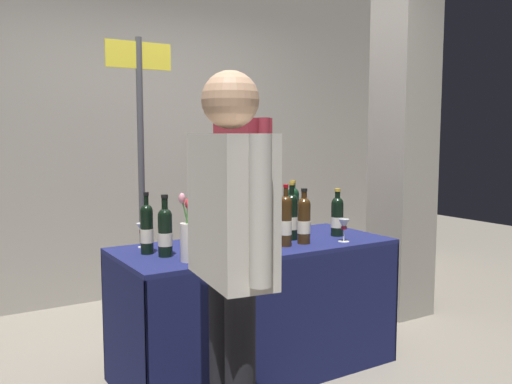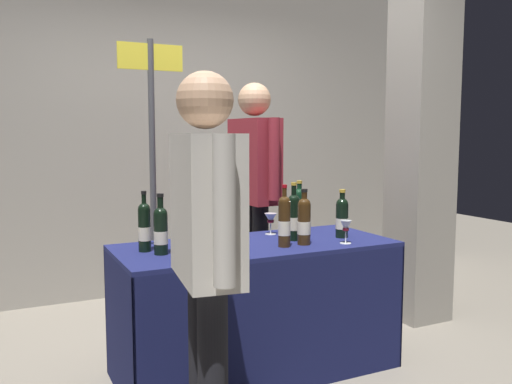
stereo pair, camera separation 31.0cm
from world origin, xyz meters
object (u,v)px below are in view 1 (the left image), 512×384
(featured_wine_bottle, at_px, (165,231))
(tasting_table, at_px, (256,284))
(display_bottle_0, at_px, (286,220))
(wine_glass_near_vendor, at_px, (344,226))
(booth_signpost, at_px, (141,157))
(taster_foreground_right, at_px, (231,237))
(wine_glass_mid, at_px, (266,219))
(flower_vase, at_px, (189,238))
(vendor_presenter, at_px, (242,176))
(wine_glass_near_taster, at_px, (143,229))
(concrete_pillar, at_px, (404,115))

(featured_wine_bottle, bearing_deg, tasting_table, 3.64)
(display_bottle_0, bearing_deg, tasting_table, 124.07)
(wine_glass_near_vendor, xyz_separation_m, booth_signpost, (-0.82, 1.15, 0.38))
(taster_foreground_right, bearing_deg, booth_signpost, -0.41)
(wine_glass_mid, height_order, flower_vase, flower_vase)
(flower_vase, xyz_separation_m, vendor_presenter, (0.91, 1.04, 0.20))
(wine_glass_near_vendor, distance_m, wine_glass_mid, 0.52)
(featured_wine_bottle, bearing_deg, wine_glass_mid, 18.10)
(vendor_presenter, bearing_deg, featured_wine_bottle, -50.70)
(wine_glass_mid, distance_m, vendor_presenter, 0.69)
(display_bottle_0, relative_size, wine_glass_mid, 2.61)
(wine_glass_near_taster, bearing_deg, booth_signpost, 70.47)
(wine_glass_near_taster, distance_m, flower_vase, 0.45)
(vendor_presenter, xyz_separation_m, booth_signpost, (-0.75, 0.07, 0.16))
(flower_vase, distance_m, taster_foreground_right, 0.60)
(wine_glass_near_vendor, xyz_separation_m, vendor_presenter, (-0.07, 1.07, 0.22))
(display_bottle_0, height_order, wine_glass_mid, display_bottle_0)
(featured_wine_bottle, height_order, wine_glass_near_taster, featured_wine_bottle)
(tasting_table, distance_m, booth_signpost, 1.22)
(display_bottle_0, distance_m, taster_foreground_right, 0.95)
(flower_vase, bearing_deg, tasting_table, 21.28)
(featured_wine_bottle, relative_size, wine_glass_near_taster, 2.37)
(concrete_pillar, distance_m, flower_vase, 2.19)
(wine_glass_near_vendor, relative_size, vendor_presenter, 0.08)
(display_bottle_0, distance_m, wine_glass_near_taster, 0.80)
(featured_wine_bottle, xyz_separation_m, wine_glass_near_taster, (-0.02, 0.28, -0.03))
(display_bottle_0, height_order, taster_foreground_right, taster_foreground_right)
(wine_glass_near_vendor, bearing_deg, wine_glass_near_taster, 155.98)
(concrete_pillar, relative_size, featured_wine_bottle, 9.54)
(wine_glass_near_vendor, distance_m, wine_glass_near_taster, 1.16)
(display_bottle_0, bearing_deg, flower_vase, -175.46)
(concrete_pillar, height_order, taster_foreground_right, concrete_pillar)
(booth_signpost, bearing_deg, concrete_pillar, -18.15)
(tasting_table, bearing_deg, wine_glass_near_taster, 157.78)
(display_bottle_0, bearing_deg, vendor_presenter, 73.43)
(wine_glass_mid, height_order, wine_glass_near_taster, wine_glass_near_taster)
(flower_vase, distance_m, booth_signpost, 1.19)
(vendor_presenter, bearing_deg, wine_glass_near_vendor, 0.73)
(concrete_pillar, bearing_deg, wine_glass_mid, -176.19)
(featured_wine_bottle, xyz_separation_m, display_bottle_0, (0.68, -0.11, 0.02))
(vendor_presenter, bearing_deg, wine_glass_mid, -19.68)
(featured_wine_bottle, distance_m, taster_foreground_right, 0.75)
(tasting_table, relative_size, flower_vase, 4.69)
(display_bottle_0, relative_size, flower_vase, 1.02)
(display_bottle_0, xyz_separation_m, wine_glass_near_vendor, (0.36, -0.08, -0.05))
(booth_signpost, bearing_deg, vendor_presenter, -5.60)
(taster_foreground_right, bearing_deg, vendor_presenter, -23.62)
(wine_glass_near_vendor, relative_size, wine_glass_near_taster, 0.99)
(wine_glass_near_vendor, bearing_deg, display_bottle_0, 167.90)
(display_bottle_0, distance_m, wine_glass_near_vendor, 0.38)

